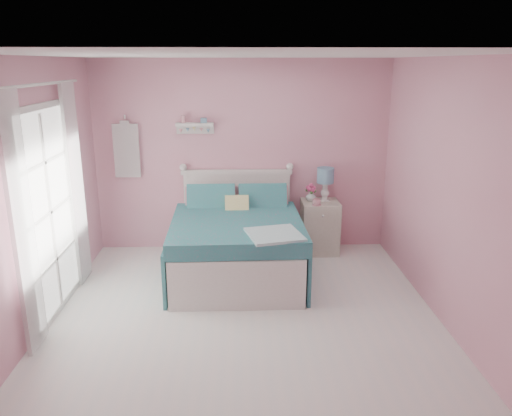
{
  "coord_description": "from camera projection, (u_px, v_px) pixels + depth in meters",
  "views": [
    {
      "loc": [
        -0.04,
        -4.5,
        2.54
      ],
      "look_at": [
        0.16,
        1.2,
        0.87
      ],
      "focal_mm": 35.0,
      "sensor_mm": 36.0,
      "label": 1
    }
  ],
  "objects": [
    {
      "name": "wall_shelf",
      "position": [
        195.0,
        125.0,
        6.63
      ],
      "size": [
        0.5,
        0.15,
        0.25
      ],
      "color": "silver",
      "rests_on": "room_shell"
    },
    {
      "name": "bed",
      "position": [
        237.0,
        244.0,
        6.14
      ],
      "size": [
        1.58,
        1.96,
        1.13
      ],
      "rotation": [
        0.0,
        0.0,
        0.02
      ],
      "color": "silver",
      "rests_on": "floor"
    },
    {
      "name": "french_door",
      "position": [
        49.0,
        213.0,
        5.05
      ],
      "size": [
        0.04,
        1.32,
        2.16
      ],
      "color": "silver",
      "rests_on": "floor"
    },
    {
      "name": "floor",
      "position": [
        245.0,
        324.0,
        5.03
      ],
      "size": [
        4.5,
        4.5,
        0.0
      ],
      "primitive_type": "plane",
      "color": "white",
      "rests_on": "ground"
    },
    {
      "name": "hanging_dress",
      "position": [
        127.0,
        151.0,
        6.68
      ],
      "size": [
        0.34,
        0.03,
        0.72
      ],
      "primitive_type": "cube",
      "color": "white",
      "rests_on": "room_shell"
    },
    {
      "name": "room_shell",
      "position": [
        244.0,
        170.0,
        4.59
      ],
      "size": [
        4.5,
        4.5,
        4.5
      ],
      "color": "pink",
      "rests_on": "floor"
    },
    {
      "name": "roses",
      "position": [
        311.0,
        188.0,
        6.74
      ],
      "size": [
        0.14,
        0.11,
        0.12
      ],
      "color": "#CF467D",
      "rests_on": "vase"
    },
    {
      "name": "vase",
      "position": [
        311.0,
        196.0,
        6.78
      ],
      "size": [
        0.16,
        0.16,
        0.14
      ],
      "primitive_type": "imported",
      "rotation": [
        0.0,
        0.0,
        -0.23
      ],
      "color": "silver",
      "rests_on": "nightstand"
    },
    {
      "name": "curtain_near",
      "position": [
        23.0,
        226.0,
        4.31
      ],
      "size": [
        0.04,
        0.4,
        2.32
      ],
      "primitive_type": "cube",
      "color": "white",
      "rests_on": "floor"
    },
    {
      "name": "table_lamp",
      "position": [
        325.0,
        178.0,
        6.74
      ],
      "size": [
        0.23,
        0.23,
        0.46
      ],
      "color": "white",
      "rests_on": "nightstand"
    },
    {
      "name": "nightstand",
      "position": [
        320.0,
        227.0,
        6.87
      ],
      "size": [
        0.5,
        0.49,
        0.72
      ],
      "color": "beige",
      "rests_on": "floor"
    },
    {
      "name": "teacup",
      "position": [
        317.0,
        202.0,
        6.59
      ],
      "size": [
        0.14,
        0.14,
        0.08
      ],
      "primitive_type": "imported",
      "rotation": [
        0.0,
        0.0,
        -0.35
      ],
      "color": "pink",
      "rests_on": "nightstand"
    },
    {
      "name": "curtain_far",
      "position": [
        76.0,
        185.0,
        5.74
      ],
      "size": [
        0.04,
        0.4,
        2.32
      ],
      "primitive_type": "cube",
      "color": "white",
      "rests_on": "floor"
    }
  ]
}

